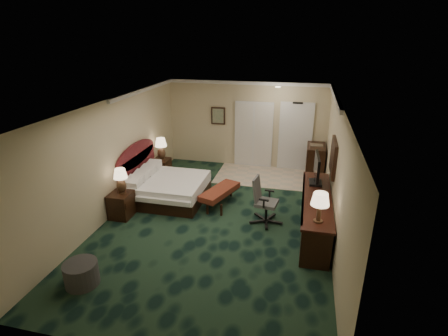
% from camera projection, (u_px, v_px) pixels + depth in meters
% --- Properties ---
extents(floor, '(5.00, 7.50, 0.00)m').
position_uv_depth(floor, '(217.00, 220.00, 8.11)').
color(floor, black).
rests_on(floor, ground).
extents(ceiling, '(5.00, 7.50, 0.00)m').
position_uv_depth(ceiling, '(216.00, 105.00, 7.13)').
color(ceiling, silver).
rests_on(ceiling, wall_back).
extents(wall_back, '(5.00, 0.00, 2.70)m').
position_uv_depth(wall_back, '(246.00, 125.00, 11.02)').
color(wall_back, '#BFB495').
rests_on(wall_back, ground).
extents(wall_front, '(5.00, 0.00, 2.70)m').
position_uv_depth(wall_front, '(141.00, 274.00, 4.22)').
color(wall_front, '#BFB495').
rests_on(wall_front, ground).
extents(wall_left, '(0.00, 7.50, 2.70)m').
position_uv_depth(wall_left, '(113.00, 157.00, 8.15)').
color(wall_left, '#BFB495').
rests_on(wall_left, ground).
extents(wall_right, '(0.00, 7.50, 2.70)m').
position_uv_depth(wall_right, '(336.00, 176.00, 7.09)').
color(wall_right, '#BFB495').
rests_on(wall_right, ground).
extents(crown_molding, '(5.00, 7.50, 0.10)m').
position_uv_depth(crown_molding, '(216.00, 107.00, 7.15)').
color(crown_molding, silver).
rests_on(crown_molding, wall_back).
extents(tile_patch, '(3.20, 1.70, 0.01)m').
position_uv_depth(tile_patch, '(270.00, 177.00, 10.55)').
color(tile_patch, '#BDB19F').
rests_on(tile_patch, ground).
extents(headboard, '(0.12, 2.00, 1.40)m').
position_uv_depth(headboard, '(138.00, 168.00, 9.28)').
color(headboard, '#460D15').
rests_on(headboard, ground).
extents(entry_door, '(1.02, 0.06, 2.18)m').
position_uv_depth(entry_door, '(295.00, 137.00, 10.77)').
color(entry_door, silver).
rests_on(entry_door, ground).
extents(closet_doors, '(1.20, 0.06, 2.10)m').
position_uv_depth(closet_doors, '(253.00, 135.00, 11.04)').
color(closet_doors, beige).
rests_on(closet_doors, ground).
extents(wall_art, '(0.45, 0.06, 0.55)m').
position_uv_depth(wall_art, '(218.00, 116.00, 11.08)').
color(wall_art, '#4D6B57').
rests_on(wall_art, wall_back).
extents(wall_mirror, '(0.05, 0.95, 0.75)m').
position_uv_depth(wall_mirror, '(333.00, 157.00, 7.57)').
color(wall_mirror, white).
rests_on(wall_mirror, wall_right).
extents(bed, '(1.82, 1.69, 0.58)m').
position_uv_depth(bed, '(169.00, 189.00, 9.03)').
color(bed, white).
rests_on(bed, ground).
extents(nightstand_near, '(0.48, 0.55, 0.60)m').
position_uv_depth(nightstand_near, '(121.00, 205.00, 8.18)').
color(nightstand_near, black).
rests_on(nightstand_near, ground).
extents(nightstand_far, '(0.46, 0.53, 0.57)m').
position_uv_depth(nightstand_far, '(162.00, 168.00, 10.41)').
color(nightstand_far, black).
rests_on(nightstand_far, ground).
extents(lamp_near, '(0.36, 0.36, 0.60)m').
position_uv_depth(lamp_near, '(121.00, 181.00, 8.00)').
color(lamp_near, '#2F2112').
rests_on(lamp_near, nightstand_near).
extents(lamp_far, '(0.38, 0.38, 0.65)m').
position_uv_depth(lamp_far, '(161.00, 149.00, 10.20)').
color(lamp_far, '#2F2112').
rests_on(lamp_far, nightstand_far).
extents(bed_bench, '(0.84, 1.36, 0.43)m').
position_uv_depth(bed_bench, '(220.00, 197.00, 8.78)').
color(bed_bench, maroon).
rests_on(bed_bench, ground).
extents(ottoman, '(0.65, 0.65, 0.42)m').
position_uv_depth(ottoman, '(81.00, 274.00, 6.00)').
color(ottoman, '#323134').
rests_on(ottoman, ground).
extents(desk, '(0.61, 2.84, 0.82)m').
position_uv_depth(desk, '(315.00, 214.00, 7.55)').
color(desk, black).
rests_on(desk, ground).
extents(tv, '(0.12, 0.88, 0.69)m').
position_uv_depth(tv, '(317.00, 170.00, 7.94)').
color(tv, black).
rests_on(tv, desk).
extents(desk_lamp, '(0.41, 0.41, 0.59)m').
position_uv_depth(desk_lamp, '(320.00, 207.00, 6.33)').
color(desk_lamp, '#2F2112').
rests_on(desk_lamp, desk).
extents(desk_chair, '(0.70, 0.67, 1.08)m').
position_uv_depth(desk_chair, '(267.00, 201.00, 7.84)').
color(desk_chair, '#535353').
rests_on(desk_chair, ground).
extents(minibar, '(0.52, 0.93, 0.99)m').
position_uv_depth(minibar, '(315.00, 162.00, 10.37)').
color(minibar, black).
rests_on(minibar, ground).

